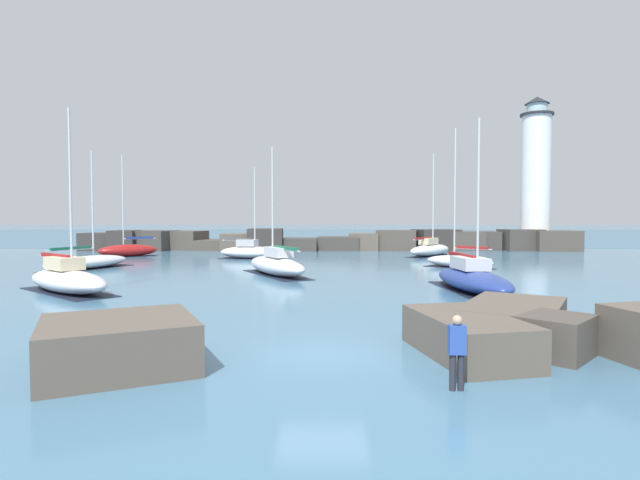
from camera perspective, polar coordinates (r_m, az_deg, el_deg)
ground_plane at (r=14.08m, az=0.29°, el=-12.98°), size 600.00×600.00×0.00m
open_sea_beyond at (r=120.19m, az=0.29°, el=0.63°), size 400.00×116.00×0.01m
breakwater_jetty at (r=59.88m, az=1.51°, el=-0.11°), size 58.55×6.62×2.60m
lighthouse at (r=66.30m, az=23.42°, el=6.15°), size 4.53×4.53×18.51m
foreground_rocks at (r=14.09m, az=8.57°, el=-10.52°), size 17.77×8.06×1.42m
sailboat_moored_0 at (r=47.61m, az=-7.99°, el=-1.30°), size 6.33×3.68×8.60m
sailboat_moored_1 at (r=41.45m, az=-25.03°, el=-2.28°), size 5.00×7.87×8.89m
sailboat_moored_3 at (r=33.47m, az=-5.02°, el=-2.80°), size 5.60×8.11×8.57m
sailboat_moored_4 at (r=27.20m, az=17.01°, el=-4.24°), size 3.12×8.27×8.81m
sailboat_moored_5 at (r=51.51m, az=12.47°, el=-1.02°), size 6.19×7.03×10.35m
sailboat_moored_6 at (r=53.14m, az=-21.08°, el=-1.08°), size 5.69×4.59×10.04m
sailboat_moored_7 at (r=39.78m, az=15.62°, el=-2.28°), size 5.33×5.14×10.68m
sailboat_moored_8 at (r=28.61m, az=-26.91°, el=-4.00°), size 6.98×6.43×9.26m
person_on_rocks at (r=11.48m, az=15.38°, el=-11.88°), size 0.36×0.22×1.65m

